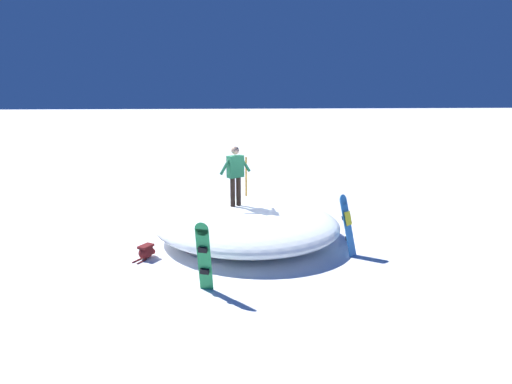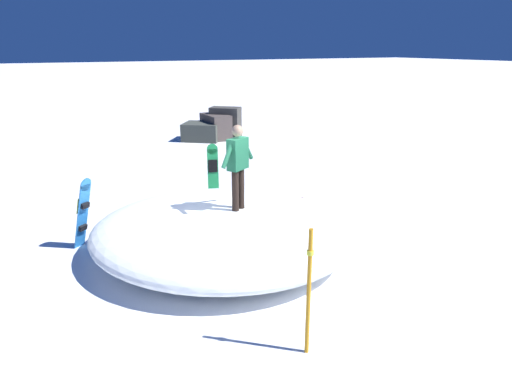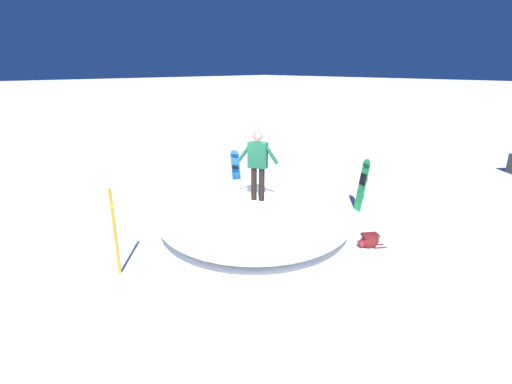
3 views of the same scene
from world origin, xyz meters
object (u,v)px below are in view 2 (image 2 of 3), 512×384
snowboard_secondary_upright (83,212)px  trail_marker_pole (309,290)px  snowboard_primary_upright (213,171)px  snowboarder_standing (238,162)px  backpack_near (299,206)px

snowboard_secondary_upright → trail_marker_pole: 5.57m
snowboard_primary_upright → snowboard_secondary_upright: bearing=116.2°
snowboard_primary_upright → snowboarder_standing: bearing=165.8°
snowboard_secondary_upright → backpack_near: bearing=-92.8°
snowboarder_standing → snowboard_secondary_upright: (1.66, 2.79, -1.13)m
backpack_near → trail_marker_pole: (-4.86, 2.97, 0.80)m
snowboarder_standing → snowboard_secondary_upright: 3.44m
snowboarder_standing → snowboard_secondary_upright: snowboarder_standing is taller
snowboarder_standing → backpack_near: 3.28m
snowboard_secondary_upright → trail_marker_pole: trail_marker_pole is taller
snowboarder_standing → trail_marker_pole: snowboarder_standing is taller
snowboarder_standing → trail_marker_pole: 3.63m
snowboard_primary_upright → backpack_near: size_ratio=2.33×
snowboarder_standing → snowboard_secondary_upright: size_ratio=1.09×
snowboarder_standing → backpack_near: (1.41, -2.38, -1.76)m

